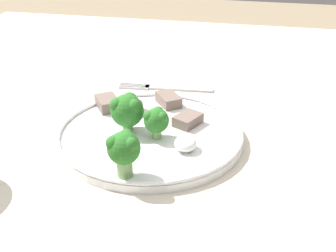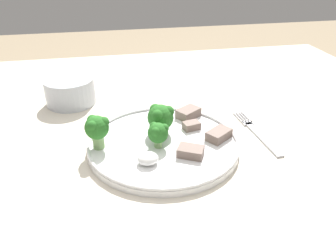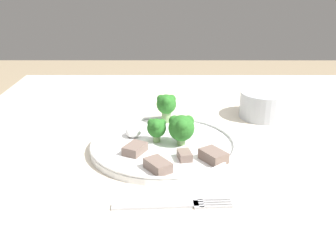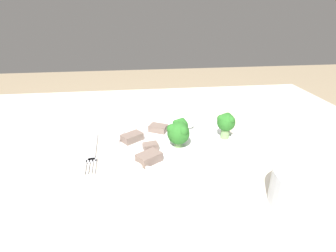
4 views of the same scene
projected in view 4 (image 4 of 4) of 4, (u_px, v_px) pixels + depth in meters
table at (158, 191)px, 0.61m from camera, size 1.27×1.09×0.70m
dinner_plate at (176, 140)px, 0.65m from camera, size 0.29×0.29×0.02m
fork at (93, 151)px, 0.62m from camera, size 0.03×0.19×0.00m
cream_bowl at (307, 191)px, 0.44m from camera, size 0.12×0.12×0.06m
broccoli_floret_near_rim_left at (226, 123)px, 0.64m from camera, size 0.05×0.04×0.06m
broccoli_floret_center_left at (181, 126)px, 0.65m from camera, size 0.04×0.04×0.05m
broccoli_floret_back_left at (178, 133)px, 0.60m from camera, size 0.05×0.05×0.06m
meat_slice_front_slice at (149, 158)px, 0.55m from camera, size 0.06×0.06×0.02m
meat_slice_middle_slice at (158, 128)px, 0.69m from camera, size 0.05×0.05×0.02m
meat_slice_rear_slice at (132, 137)px, 0.64m from camera, size 0.06×0.05×0.02m
meat_slice_edge_slice at (151, 146)px, 0.60m from camera, size 0.04×0.03×0.02m
sauce_dollop at (187, 124)px, 0.70m from camera, size 0.04×0.03×0.02m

